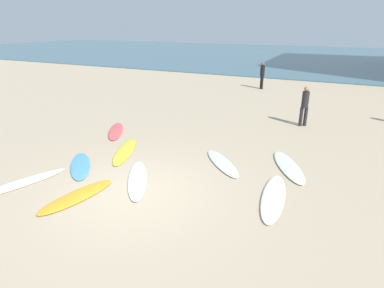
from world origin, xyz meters
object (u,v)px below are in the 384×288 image
at_px(surfboard_4, 77,196).
at_px(beachgoer_mid, 305,104).
at_px(surfboard_6, 289,166).
at_px(surfboard_8, 20,183).
at_px(surfboard_7, 80,166).
at_px(beachgoer_far, 262,74).
at_px(surfboard_2, 125,151).
at_px(surfboard_0, 137,179).
at_px(surfboard_3, 222,163).
at_px(surfboard_1, 274,197).
at_px(surfboard_5, 116,131).

distance_m(surfboard_4, beachgoer_mid, 9.57).
height_order(surfboard_6, surfboard_8, surfboard_6).
bearing_deg(surfboard_7, surfboard_4, 88.75).
relative_size(beachgoer_mid, beachgoer_far, 0.97).
bearing_deg(surfboard_4, surfboard_2, 114.48).
xyz_separation_m(surfboard_8, beachgoer_mid, (5.96, 8.74, 0.88)).
bearing_deg(surfboard_0, surfboard_6, 3.97).
relative_size(surfboard_4, surfboard_8, 0.85).
height_order(surfboard_3, beachgoer_mid, beachgoer_mid).
relative_size(surfboard_0, beachgoer_far, 1.43).
distance_m(surfboard_6, beachgoer_far, 12.46).
relative_size(surfboard_1, surfboard_5, 1.13).
relative_size(surfboard_7, beachgoer_mid, 1.25).
xyz_separation_m(surfboard_1, surfboard_3, (-1.86, 1.37, 0.00)).
distance_m(surfboard_2, surfboard_7, 1.63).
bearing_deg(surfboard_8, surfboard_7, -94.77).
relative_size(surfboard_3, beachgoer_far, 1.28).
xyz_separation_m(surfboard_7, beachgoer_mid, (5.36, 7.19, 0.88)).
height_order(surfboard_4, surfboard_6, surfboard_4).
bearing_deg(surfboard_7, surfboard_1, 143.76).
bearing_deg(surfboard_6, surfboard_7, 178.31).
bearing_deg(beachgoer_far, surfboard_4, 146.29).
relative_size(surfboard_0, surfboard_7, 1.17).
xyz_separation_m(surfboard_3, beachgoer_far, (-2.03, 12.43, 0.90)).
distance_m(surfboard_4, surfboard_5, 5.11).
bearing_deg(surfboard_2, beachgoer_mid, 24.88).
xyz_separation_m(surfboard_1, beachgoer_far, (-3.89, 13.80, 0.91)).
bearing_deg(surfboard_7, surfboard_5, -112.87).
bearing_deg(surfboard_1, beachgoer_far, -81.52).
distance_m(surfboard_1, surfboard_3, 2.31).
bearing_deg(surfboard_2, surfboard_3, -15.86).
bearing_deg(surfboard_8, surfboard_5, -66.89).
distance_m(surfboard_2, surfboard_6, 5.26).
distance_m(surfboard_4, surfboard_8, 1.87).
xyz_separation_m(surfboard_0, surfboard_4, (-0.80, -1.41, 0.00)).
height_order(surfboard_2, surfboard_7, surfboard_2).
xyz_separation_m(surfboard_3, surfboard_7, (-3.76, -2.04, -0.01)).
bearing_deg(surfboard_5, surfboard_0, -77.10).
height_order(surfboard_0, surfboard_2, same).
distance_m(surfboard_1, surfboard_8, 6.61).
bearing_deg(surfboard_7, surfboard_6, 162.36).
height_order(surfboard_7, surfboard_8, same).
height_order(surfboard_6, beachgoer_mid, beachgoer_mid).
bearing_deg(surfboard_1, beachgoer_mid, -94.98).
relative_size(surfboard_5, beachgoer_far, 1.30).
xyz_separation_m(surfboard_3, surfboard_5, (-4.89, 1.06, -0.00)).
bearing_deg(surfboard_7, beachgoer_far, -139.82).
relative_size(surfboard_3, beachgoer_mid, 1.32).
bearing_deg(surfboard_1, surfboard_5, -27.08).
bearing_deg(beachgoer_far, surfboard_7, 141.16).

